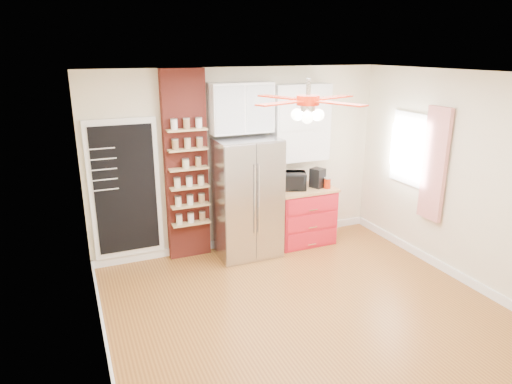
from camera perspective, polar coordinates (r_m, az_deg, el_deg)
name	(u,v)px	position (r m, az deg, el deg)	size (l,w,h in m)	color
floor	(301,305)	(5.66, 5.65, -13.92)	(4.50, 4.50, 0.00)	#976226
ceiling	(309,73)	(4.85, 6.63, 14.50)	(4.50, 4.50, 0.00)	white
wall_back	(240,160)	(6.84, -2.00, 4.01)	(4.50, 0.02, 2.70)	beige
wall_front	(438,278)	(3.62, 21.77, -9.98)	(4.50, 0.02, 2.70)	beige
wall_left	(91,228)	(4.51, -19.90, -4.29)	(0.02, 4.00, 2.70)	beige
wall_right	(458,177)	(6.46, 23.89, 1.67)	(0.02, 4.00, 2.70)	beige
chalkboard	(125,190)	(6.48, -16.02, 0.27)	(0.95, 0.05, 1.95)	white
brick_pillar	(186,167)	(6.52, -8.74, 3.14)	(0.60, 0.16, 2.70)	maroon
fridge	(246,198)	(6.62, -1.21, -0.72)	(0.90, 0.70, 1.75)	silver
upper_glass_cabinet	(241,108)	(6.52, -1.93, 10.49)	(0.90, 0.35, 0.70)	white
red_cabinet	(303,215)	(7.20, 5.86, -2.86)	(0.94, 0.64, 0.90)	red
upper_shelf_unit	(300,123)	(6.98, 5.55, 8.60)	(0.90, 0.30, 1.15)	white
window	(410,149)	(7.02, 18.72, 5.11)	(0.04, 0.75, 1.05)	white
curtain	(434,164)	(6.62, 21.42, 3.23)	(0.06, 0.40, 1.55)	red
ceiling_fan	(308,101)	(4.87, 6.51, 11.26)	(1.40, 1.40, 0.44)	silver
toaster_oven	(290,181)	(6.94, 4.30, 1.42)	(0.47, 0.32, 0.26)	black
coffee_maker	(317,178)	(7.06, 7.69, 1.76)	(0.18, 0.19, 0.30)	black
canister_left	(327,183)	(7.05, 8.89, 1.07)	(0.10, 0.10, 0.15)	#B22609
canister_right	(325,181)	(7.22, 8.58, 1.39)	(0.11, 0.11, 0.14)	#A20922
pantry_jar_oats	(186,164)	(6.34, -8.79, 3.49)	(0.09, 0.09, 0.12)	beige
pantry_jar_beans	(198,162)	(6.40, -7.23, 3.73)	(0.08, 0.08, 0.13)	#94754B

